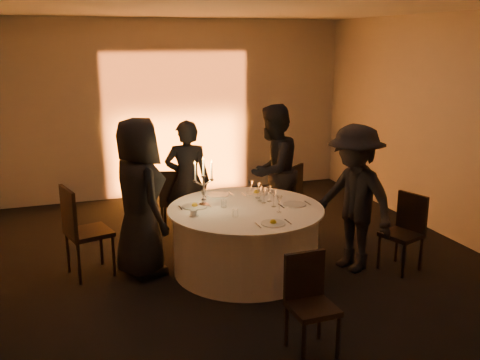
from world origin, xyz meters
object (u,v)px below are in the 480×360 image
object	(u,v)px
chair_back_right	(288,193)
candelabra	(204,189)
chair_left	(81,226)
guest_back_left	(188,181)
guest_back_right	(273,171)
guest_right	(354,199)
guest_left	(139,198)
chair_right	(406,228)
chair_back_left	(175,198)
chair_front	(309,297)
coffee_cup	(194,213)
banquet_table	(246,239)

from	to	relation	value
chair_back_right	candelabra	bearing A→B (deg)	-8.56
chair_left	guest_back_left	world-z (taller)	guest_back_left
guest_back_right	guest_right	world-z (taller)	guest_back_right
guest_left	guest_back_left	world-z (taller)	guest_left
guest_back_left	guest_back_right	distance (m)	1.17
chair_right	candelabra	size ratio (longest dim) A/B	1.55
chair_back_left	chair_back_right	size ratio (longest dim) A/B	0.98
chair_front	guest_right	world-z (taller)	guest_right
chair_right	guest_back_right	bearing A→B (deg)	-165.69
guest_back_left	coffee_cup	xyz separation A→B (m)	(-0.25, -1.29, -0.02)
guest_right	candelabra	bearing A→B (deg)	-127.28
chair_front	chair_right	bearing A→B (deg)	31.38
chair_front	candelabra	world-z (taller)	candelabra
guest_back_right	coffee_cup	distance (m)	1.79
chair_right	banquet_table	bearing A→B (deg)	-126.31
chair_front	guest_left	bearing A→B (deg)	117.39
guest_left	banquet_table	bearing A→B (deg)	-120.31
chair_left	chair_back_left	world-z (taller)	chair_left
guest_right	coffee_cup	xyz separation A→B (m)	(-1.84, 0.28, -0.06)
guest_back_left	candelabra	world-z (taller)	guest_back_left
guest_right	chair_back_right	bearing A→B (deg)	168.68
chair_back_right	candelabra	world-z (taller)	candelabra
chair_back_left	candelabra	world-z (taller)	candelabra
chair_back_left	coffee_cup	bearing A→B (deg)	102.47
guest_left	chair_back_right	bearing A→B (deg)	-84.67
chair_back_right	guest_back_right	distance (m)	0.50
coffee_cup	chair_front	bearing A→B (deg)	-70.17
chair_back_right	guest_back_left	distance (m)	1.48
guest_left	guest_right	distance (m)	2.46
guest_back_left	guest_back_right	xyz separation A→B (m)	(1.15, -0.17, 0.09)
chair_right	guest_right	distance (m)	0.72
chair_back_left	chair_right	world-z (taller)	chair_back_left
chair_right	guest_right	size ratio (longest dim) A/B	0.52
guest_left	guest_right	xyz separation A→B (m)	(2.37, -0.68, -0.05)
chair_back_right	chair_front	size ratio (longest dim) A/B	1.09
chair_right	chair_front	xyz separation A→B (m)	(-1.84, -1.18, -0.02)
banquet_table	chair_back_right	bearing A→B (deg)	47.38
banquet_table	coffee_cup	size ratio (longest dim) A/B	16.36
chair_back_left	guest_back_left	world-z (taller)	guest_back_left
chair_back_left	chair_front	xyz separation A→B (m)	(0.47, -3.24, -0.03)
guest_back_right	candelabra	world-z (taller)	guest_back_right
chair_front	coffee_cup	xyz separation A→B (m)	(-0.60, 1.65, 0.31)
chair_left	guest_right	bearing A→B (deg)	-120.27
chair_left	coffee_cup	size ratio (longest dim) A/B	9.68
chair_back_right	coffee_cup	world-z (taller)	chair_back_right
guest_back_right	guest_back_left	bearing A→B (deg)	-45.08
chair_back_left	guest_right	world-z (taller)	guest_right
chair_back_left	candelabra	size ratio (longest dim) A/B	1.58
candelabra	guest_left	bearing A→B (deg)	174.52
banquet_table	guest_left	bearing A→B (deg)	164.85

